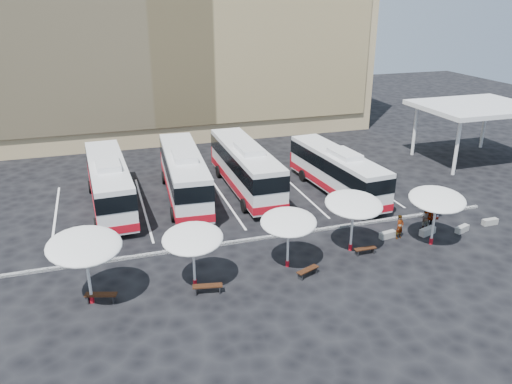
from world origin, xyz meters
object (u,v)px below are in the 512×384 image
object	(u,v)px
passenger_2	(430,217)
wood_bench_2	(308,271)
bus_2	(245,166)
sunshade_4	(437,200)
sunshade_0	(84,246)
conc_bench_0	(388,235)
conc_bench_2	(462,229)
passenger_3	(437,207)
bus_1	(184,173)
wood_bench_3	(365,249)
sunshade_3	(354,204)
sunshade_1	(193,239)
wood_bench_1	(208,287)
passenger_0	(400,227)
bus_0	(109,182)
conc_bench_3	(490,222)
conc_bench_1	(427,231)
passenger_1	(425,218)
sunshade_2	(288,222)
bus_3	(337,170)
wood_bench_0	(101,296)

from	to	relation	value
passenger_2	wood_bench_2	bearing A→B (deg)	-157.61
bus_2	sunshade_4	bearing A→B (deg)	-55.77
sunshade_0	conc_bench_0	xyz separation A→B (m)	(17.93, 1.75, -2.97)
conc_bench_2	passenger_3	world-z (taller)	passenger_3
passenger_3	bus_1	bearing A→B (deg)	-39.62
passenger_2	sunshade_4	bearing A→B (deg)	-116.04
bus_1	wood_bench_3	distance (m)	14.89
sunshade_3	wood_bench_3	size ratio (longest dim) A/B	2.80
bus_1	wood_bench_2	size ratio (longest dim) A/B	8.53
sunshade_1	wood_bench_1	xyz separation A→B (m)	(0.49, -0.89, -2.44)
passenger_0	passenger_3	bearing A→B (deg)	6.31
sunshade_0	wood_bench_2	xyz separation A→B (m)	(11.27, -0.97, -2.84)
bus_0	conc_bench_3	size ratio (longest dim) A/B	11.15
conc_bench_1	passenger_1	world-z (taller)	passenger_1
sunshade_4	conc_bench_0	world-z (taller)	sunshade_4
sunshade_2	passenger_3	xyz separation A→B (m)	(11.98, 2.85, -1.89)
bus_3	passenger_3	xyz separation A→B (m)	(4.30, -6.64, -0.96)
bus_1	passenger_0	bearing A→B (deg)	-39.43
bus_0	wood_bench_0	distance (m)	12.51
bus_0	bus_1	size ratio (longest dim) A/B	0.97
sunshade_2	passenger_0	distance (m)	8.31
sunshade_2	conc_bench_0	xyz separation A→B (m)	(7.34, 1.40, -2.56)
passenger_1	wood_bench_3	bearing A→B (deg)	35.16
conc_bench_0	passenger_1	xyz separation A→B (m)	(2.97, 0.44, 0.59)
bus_3	conc_bench_2	xyz separation A→B (m)	(4.73, -8.81, -1.63)
passenger_0	wood_bench_3	bearing A→B (deg)	-174.76
conc_bench_0	wood_bench_1	bearing A→B (deg)	-167.56
sunshade_3	passenger_0	size ratio (longest dim) A/B	2.40
bus_2	conc_bench_2	distance (m)	16.13
wood_bench_3	passenger_1	world-z (taller)	passenger_1
sunshade_2	passenger_3	size ratio (longest dim) A/B	2.30
wood_bench_3	conc_bench_1	world-z (taller)	conc_bench_1
wood_bench_2	wood_bench_0	bearing A→B (deg)	175.53
wood_bench_0	bus_1	bearing A→B (deg)	62.55
sunshade_0	wood_bench_0	bearing A→B (deg)	-15.59
bus_1	passenger_2	size ratio (longest dim) A/B	6.80
sunshade_1	passenger_2	bearing A→B (deg)	7.38
passenger_1	passenger_2	world-z (taller)	passenger_2
conc_bench_0	passenger_2	distance (m)	3.30
wood_bench_1	conc_bench_3	bearing A→B (deg)	6.66
sunshade_1	wood_bench_2	distance (m)	6.60
sunshade_4	conc_bench_2	size ratio (longest dim) A/B	4.11
wood_bench_0	wood_bench_1	xyz separation A→B (m)	(5.24, -0.82, -0.01)
conc_bench_2	passenger_1	bearing A→B (deg)	151.07
sunshade_1	sunshade_4	distance (m)	14.82
bus_2	wood_bench_3	world-z (taller)	bus_2
conc_bench_3	passenger_1	size ratio (longest dim) A/B	0.67
wood_bench_1	conc_bench_2	size ratio (longest dim) A/B	1.47
wood_bench_0	conc_bench_3	bearing A→B (deg)	3.40
sunshade_4	wood_bench_0	bearing A→B (deg)	-179.08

